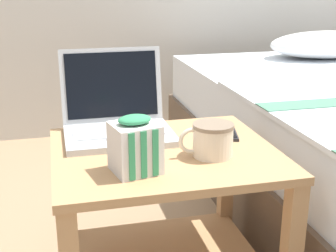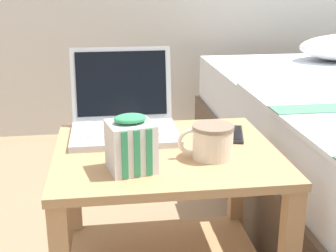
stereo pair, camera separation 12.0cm
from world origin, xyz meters
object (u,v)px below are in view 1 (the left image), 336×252
object	(u,v)px
snack_bag	(135,146)
cell_phone	(223,132)
laptop	(117,118)
mug_front_left	(212,138)

from	to	relation	value
snack_bag	cell_phone	world-z (taller)	snack_bag
laptop	snack_bag	bearing A→B (deg)	-89.25
laptop	snack_bag	xyz separation A→B (m)	(0.00, -0.29, 0.02)
cell_phone	mug_front_left	bearing A→B (deg)	-119.50
laptop	mug_front_left	size ratio (longest dim) A/B	2.13
mug_front_left	snack_bag	world-z (taller)	snack_bag
mug_front_left	cell_phone	xyz separation A→B (m)	(0.09, 0.16, -0.04)
cell_phone	snack_bag	bearing A→B (deg)	-144.54
laptop	mug_front_left	bearing A→B (deg)	-47.91
snack_bag	cell_phone	xyz separation A→B (m)	(0.30, 0.22, -0.06)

